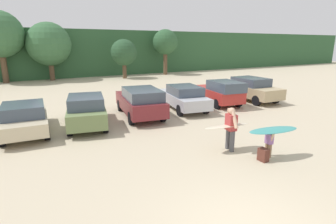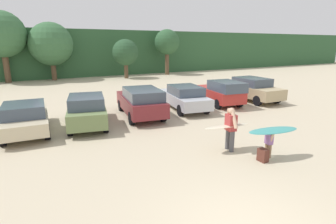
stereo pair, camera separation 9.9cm
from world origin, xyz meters
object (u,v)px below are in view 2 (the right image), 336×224
object	(u,v)px
parked_car_silver	(184,97)
person_adult	(231,127)
parked_car_olive_green	(87,110)
parked_car_red	(221,92)
parked_car_maroon	(141,101)
surfboard_cream	(227,126)
person_child	(269,142)
backpack_dropped	(263,155)
surfboard_teal	(273,130)
parked_car_champagne	(25,117)
parked_car_tan	(252,89)

from	to	relation	value
parked_car_silver	person_adult	distance (m)	6.68
parked_car_olive_green	parked_car_red	bearing A→B (deg)	-74.40
parked_car_maroon	parked_car_silver	xyz separation A→B (m)	(3.01, 0.31, -0.09)
parked_car_olive_green	parked_car_maroon	world-z (taller)	parked_car_maroon
person_adult	surfboard_cream	bearing A→B (deg)	-11.60
parked_car_red	person_adult	bearing A→B (deg)	151.62
parked_car_maroon	parked_car_silver	bearing A→B (deg)	-75.35
person_adult	person_child	xyz separation A→B (m)	(0.78, -1.14, -0.35)
parked_car_silver	person_child	world-z (taller)	parked_car_silver
person_child	backpack_dropped	world-z (taller)	person_child
parked_car_red	surfboard_teal	bearing A→B (deg)	161.07
parked_car_champagne	parked_car_olive_green	world-z (taller)	parked_car_olive_green
person_adult	surfboard_teal	xyz separation A→B (m)	(0.80, -1.26, 0.09)
parked_car_champagne	person_adult	bearing A→B (deg)	-128.58
parked_car_champagne	surfboard_cream	size ratio (longest dim) A/B	2.31
parked_car_olive_green	parked_car_silver	world-z (taller)	parked_car_olive_green
parked_car_red	surfboard_cream	xyz separation A→B (m)	(-4.85, -6.24, 0.11)
person_adult	backpack_dropped	bearing A→B (deg)	115.49
parked_car_maroon	person_adult	xyz separation A→B (m)	(1.06, -6.08, 0.07)
parked_car_tan	parked_car_olive_green	bearing A→B (deg)	96.18
surfboard_teal	person_adult	bearing A→B (deg)	-46.43
parked_car_red	parked_car_tan	world-z (taller)	parked_car_red
parked_car_olive_green	parked_car_maroon	size ratio (longest dim) A/B	0.91
person_child	parked_car_silver	bearing A→B (deg)	-87.87
parked_car_champagne	parked_car_maroon	distance (m)	5.66
parked_car_champagne	parked_car_maroon	size ratio (longest dim) A/B	0.91
person_child	surfboard_teal	bearing A→B (deg)	113.15
parked_car_silver	backpack_dropped	size ratio (longest dim) A/B	10.63
parked_car_red	parked_car_olive_green	bearing A→B (deg)	102.17
surfboard_cream	parked_car_champagne	bearing A→B (deg)	-35.76
surfboard_cream	backpack_dropped	bearing A→B (deg)	115.37
parked_car_silver	person_adult	xyz separation A→B (m)	(-1.95, -6.39, 0.16)
parked_car_silver	parked_car_red	xyz separation A→B (m)	(2.77, -0.09, 0.08)
parked_car_red	parked_car_silver	bearing A→B (deg)	96.57
parked_car_silver	surfboard_cream	distance (m)	6.67
parked_car_maroon	surfboard_cream	world-z (taller)	parked_car_maroon
parked_car_olive_green	parked_car_tan	distance (m)	11.61
parked_car_red	backpack_dropped	size ratio (longest dim) A/B	9.54
parked_car_tan	parked_car_maroon	bearing A→B (deg)	94.92
backpack_dropped	parked_car_silver	bearing A→B (deg)	78.21
parked_car_silver	surfboard_teal	distance (m)	7.74
person_child	parked_car_maroon	bearing A→B (deg)	-64.76
parked_car_red	backpack_dropped	world-z (taller)	parked_car_red
parked_car_olive_green	parked_car_tan	world-z (taller)	parked_car_tan
parked_car_maroon	parked_car_silver	size ratio (longest dim) A/B	1.01
parked_car_maroon	parked_car_silver	world-z (taller)	parked_car_maroon
parked_car_red	person_child	bearing A→B (deg)	160.54
parked_car_red	surfboard_cream	bearing A→B (deg)	150.57
person_child	surfboard_teal	size ratio (longest dim) A/B	0.52
person_child	surfboard_teal	distance (m)	0.46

